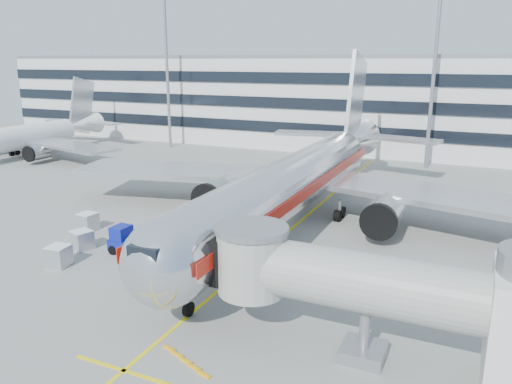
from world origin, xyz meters
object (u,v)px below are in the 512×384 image
at_px(belt_loader, 211,238).
at_px(cargo_container_left, 88,222).
at_px(baggage_tug, 126,241).
at_px(cargo_container_front, 59,256).
at_px(cargo_container_right, 82,240).
at_px(main_jet, 301,178).
at_px(ramp_worker, 129,234).

height_order(belt_loader, cargo_container_left, belt_loader).
relative_size(baggage_tug, cargo_container_front, 1.78).
bearing_deg(cargo_container_front, baggage_tug, 56.09).
relative_size(cargo_container_right, cargo_container_front, 1.11).
bearing_deg(main_jet, cargo_container_left, -148.31).
height_order(main_jet, baggage_tug, main_jet).
relative_size(cargo_container_left, cargo_container_front, 0.97).
xyz_separation_m(baggage_tug, cargo_container_front, (-2.84, -4.22, -0.15)).
relative_size(main_jet, cargo_container_front, 31.05).
relative_size(cargo_container_left, cargo_container_right, 0.87).
height_order(cargo_container_left, cargo_container_front, cargo_container_left).
distance_m(cargo_container_right, cargo_container_front, 3.47).
bearing_deg(main_jet, cargo_container_front, -126.30).
bearing_deg(cargo_container_right, belt_loader, 29.67).
relative_size(belt_loader, cargo_container_right, 2.37).
height_order(baggage_tug, cargo_container_right, baggage_tug).
xyz_separation_m(cargo_container_left, ramp_worker, (5.68, -1.41, 0.14)).
bearing_deg(baggage_tug, main_jet, 52.96).
xyz_separation_m(main_jet, cargo_container_right, (-13.64, -13.98, -3.45)).
xyz_separation_m(belt_loader, ramp_worker, (-6.20, -2.76, 0.36)).
xyz_separation_m(belt_loader, cargo_container_front, (-8.09, -8.48, 0.22)).
bearing_deg(belt_loader, cargo_container_right, -150.33).
bearing_deg(cargo_container_left, cargo_container_right, -52.69).
xyz_separation_m(cargo_container_right, cargo_container_front, (0.91, -3.35, 0.01)).
bearing_deg(baggage_tug, cargo_container_front, -123.91).
bearing_deg(cargo_container_front, main_jet, 53.70).
height_order(cargo_container_right, ramp_worker, ramp_worker).
distance_m(belt_loader, baggage_tug, 6.78).
bearing_deg(cargo_container_front, cargo_container_right, 105.19).
relative_size(baggage_tug, ramp_worker, 1.56).
height_order(main_jet, belt_loader, main_jet).
distance_m(belt_loader, cargo_container_left, 11.96).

